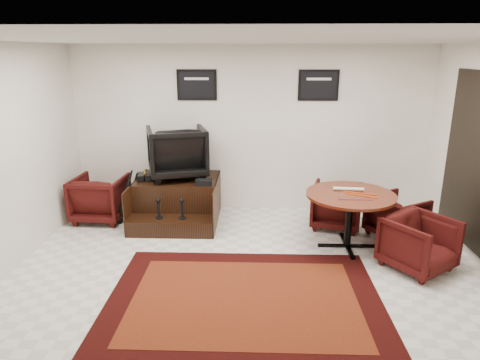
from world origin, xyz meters
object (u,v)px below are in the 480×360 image
Objects in this scene: table_chair_corner at (419,241)px; table_chair_window at (397,214)px; meeting_table at (350,200)px; shine_podium at (178,201)px; shine_chair at (177,149)px; table_chair_back at (337,204)px; armchair_side at (100,196)px.

table_chair_window is at bearing 51.72° from table_chair_corner.
meeting_table is 1.02m from table_chair_corner.
table_chair_corner reaches higher than shine_podium.
table_chair_back is at bearing 155.43° from shine_chair.
table_chair_corner is at bearing 135.03° from table_chair_back.
shine_chair is at bearing 116.77° from table_chair_corner.
shine_chair is 3.85m from table_chair_corner.
table_chair_window is (3.39, -0.58, 0.04)m from shine_podium.
shine_chair is 1.14× the size of armchair_side.
shine_chair reaches higher than armchair_side.
shine_chair is 2.70m from table_chair_back.
shine_chair reaches higher than meeting_table.
armchair_side reaches higher than shine_podium.
armchair_side reaches higher than table_chair_back.
armchair_side is 4.86m from table_chair_corner.
meeting_table is at bearing 105.47° from table_chair_corner.
shine_chair reaches higher than table_chair_corner.
table_chair_corner is (3.35, -1.73, -0.77)m from shine_chair.
shine_chair is at bearing 7.12° from table_chair_back.
table_chair_back is (-0.02, 0.76, -0.33)m from meeting_table.
shine_podium is 1.48× the size of shine_chair.
meeting_table is 1.74× the size of table_chair_window.
table_chair_back is at bearing 36.20° from table_chair_window.
armchair_side is (-1.26, -0.06, 0.09)m from shine_podium.
meeting_table is at bearing -20.75° from shine_podium.
table_chair_corner is at bearing 136.18° from shine_chair.
table_chair_back is (2.57, -0.36, -0.77)m from shine_chair.
shine_podium is at bearing 10.23° from table_chair_back.
shine_podium is 1.12× the size of meeting_table.
shine_chair is at bearing 90.00° from shine_podium.
table_chair_window is (0.83, -0.36, -0.03)m from table_chair_back.
shine_chair is 2.86m from meeting_table.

